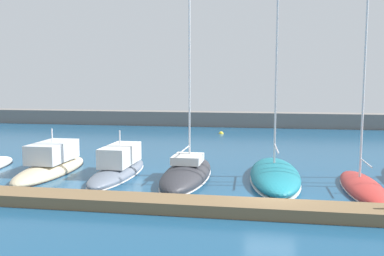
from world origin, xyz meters
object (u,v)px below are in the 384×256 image
(motorboat_sand_second, at_px, (52,165))
(mooring_buoy_yellow, at_px, (221,134))
(sailboat_red_sixth, at_px, (362,186))
(motorboat_slate_third, at_px, (119,167))
(sailboat_charcoal_fourth, at_px, (187,173))
(sailboat_teal_fifth, at_px, (275,174))

(motorboat_sand_second, height_order, mooring_buoy_yellow, motorboat_sand_second)
(motorboat_sand_second, bearing_deg, sailboat_red_sixth, -93.44)
(motorboat_slate_third, distance_m, sailboat_red_sixth, 14.49)
(motorboat_sand_second, relative_size, sailboat_charcoal_fourth, 0.46)
(sailboat_charcoal_fourth, bearing_deg, sailboat_red_sixth, -95.06)
(mooring_buoy_yellow, bearing_deg, sailboat_red_sixth, -66.43)
(motorboat_slate_third, bearing_deg, motorboat_sand_second, 91.57)
(motorboat_slate_third, height_order, sailboat_charcoal_fourth, sailboat_charcoal_fourth)
(mooring_buoy_yellow, bearing_deg, sailboat_teal_fifth, -75.86)
(sailboat_teal_fifth, bearing_deg, motorboat_sand_second, 89.91)
(sailboat_teal_fifth, bearing_deg, sailboat_charcoal_fourth, 94.29)
(sailboat_teal_fifth, bearing_deg, sailboat_red_sixth, -111.46)
(motorboat_sand_second, distance_m, sailboat_teal_fifth, 14.29)
(motorboat_slate_third, distance_m, sailboat_charcoal_fourth, 4.45)
(sailboat_charcoal_fourth, height_order, sailboat_teal_fifth, sailboat_charcoal_fourth)
(motorboat_sand_second, height_order, motorboat_slate_third, motorboat_sand_second)
(sailboat_teal_fifth, height_order, mooring_buoy_yellow, sailboat_teal_fifth)
(motorboat_sand_second, bearing_deg, sailboat_charcoal_fourth, -90.56)
(motorboat_slate_third, xyz_separation_m, sailboat_charcoal_fourth, (4.44, -0.19, -0.20))
(motorboat_sand_second, relative_size, motorboat_slate_third, 1.01)
(sailboat_teal_fifth, distance_m, mooring_buoy_yellow, 22.21)
(motorboat_sand_second, xyz_separation_m, motorboat_slate_third, (4.54, 0.08, 0.02))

